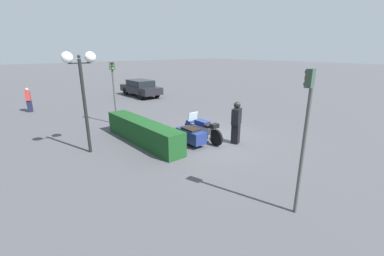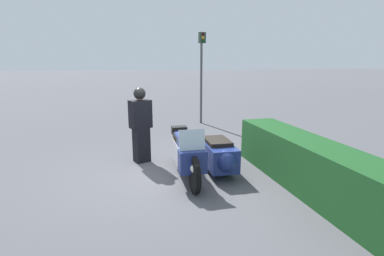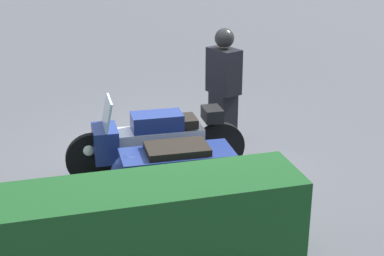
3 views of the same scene
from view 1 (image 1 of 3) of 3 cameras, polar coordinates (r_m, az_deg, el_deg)
name	(u,v)px [view 1 (image 1 of 3)]	position (r m, az deg, el deg)	size (l,w,h in m)	color
ground_plane	(213,140)	(11.63, 4.61, -2.65)	(160.00, 160.00, 0.00)	#4C4C51
police_motorcycle	(195,132)	(11.19, 0.63, -0.81)	(2.47, 1.35, 1.18)	black
officer_rider	(236,122)	(11.08, 9.80, 1.40)	(0.47, 0.58, 1.84)	black
hedge_bush_curbside	(143,132)	(11.34, -10.92, -0.82)	(5.00, 0.84, 0.98)	#19471E
twin_lamp_post	(81,72)	(10.35, -23.50, 11.35)	(0.40, 1.21, 3.85)	black
traffic_light_near	(114,84)	(14.21, -17.04, 9.33)	(0.23, 0.29, 3.31)	#4C4C4C
traffic_light_far	(305,124)	(6.33, 23.86, 0.89)	(0.22, 0.28, 3.52)	#4C4C4C
parked_car_background	(141,88)	(22.93, -11.36, 8.80)	(4.51, 1.78, 1.41)	black
pedestrian_bystander	(29,100)	(19.78, -32.54, 5.28)	(0.50, 0.38, 1.57)	#191E38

